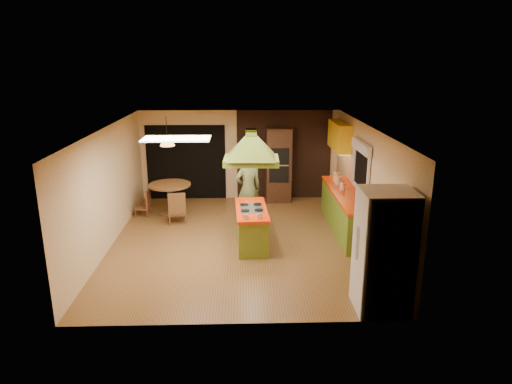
{
  "coord_description": "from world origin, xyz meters",
  "views": [
    {
      "loc": [
        0.08,
        -9.32,
        3.88
      ],
      "look_at": [
        0.36,
        -0.09,
        1.15
      ],
      "focal_mm": 32.0,
      "sensor_mm": 36.0,
      "label": 1
    }
  ],
  "objects_px": {
    "man": "(248,189)",
    "canister_large": "(336,177)",
    "wall_oven": "(278,165)",
    "dining_table": "(170,193)",
    "kitchen_island": "(251,226)",
    "refrigerator": "(384,251)"
  },
  "relations": [
    {
      "from": "kitchen_island",
      "to": "refrigerator",
      "type": "bearing_deg",
      "value": -55.47
    },
    {
      "from": "wall_oven",
      "to": "refrigerator",
      "type": "bearing_deg",
      "value": -80.23
    },
    {
      "from": "kitchen_island",
      "to": "man",
      "type": "distance_m",
      "value": 1.26
    },
    {
      "from": "kitchen_island",
      "to": "dining_table",
      "type": "height_order",
      "value": "kitchen_island"
    },
    {
      "from": "wall_oven",
      "to": "canister_large",
      "type": "height_order",
      "value": "wall_oven"
    },
    {
      "from": "dining_table",
      "to": "canister_large",
      "type": "xyz_separation_m",
      "value": [
        4.18,
        -0.37,
        0.47
      ]
    },
    {
      "from": "canister_large",
      "to": "kitchen_island",
      "type": "bearing_deg",
      "value": -141.29
    },
    {
      "from": "canister_large",
      "to": "man",
      "type": "bearing_deg",
      "value": -165.78
    },
    {
      "from": "man",
      "to": "dining_table",
      "type": "relative_size",
      "value": 1.7
    },
    {
      "from": "man",
      "to": "wall_oven",
      "type": "bearing_deg",
      "value": -136.27
    },
    {
      "from": "man",
      "to": "wall_oven",
      "type": "height_order",
      "value": "wall_oven"
    },
    {
      "from": "refrigerator",
      "to": "dining_table",
      "type": "relative_size",
      "value": 1.85
    },
    {
      "from": "refrigerator",
      "to": "dining_table",
      "type": "distance_m",
      "value": 6.25
    },
    {
      "from": "dining_table",
      "to": "man",
      "type": "bearing_deg",
      "value": -24.97
    },
    {
      "from": "refrigerator",
      "to": "wall_oven",
      "type": "height_order",
      "value": "wall_oven"
    },
    {
      "from": "kitchen_island",
      "to": "canister_large",
      "type": "xyz_separation_m",
      "value": [
        2.14,
        1.71,
        0.62
      ]
    },
    {
      "from": "wall_oven",
      "to": "canister_large",
      "type": "relative_size",
      "value": 8.96
    },
    {
      "from": "man",
      "to": "canister_large",
      "type": "relative_size",
      "value": 7.88
    },
    {
      "from": "wall_oven",
      "to": "kitchen_island",
      "type": "bearing_deg",
      "value": -106.32
    },
    {
      "from": "wall_oven",
      "to": "canister_large",
      "type": "xyz_separation_m",
      "value": [
        1.33,
        -1.42,
        0.0
      ]
    },
    {
      "from": "wall_oven",
      "to": "canister_large",
      "type": "distance_m",
      "value": 1.95
    },
    {
      "from": "kitchen_island",
      "to": "man",
      "type": "height_order",
      "value": "man"
    }
  ]
}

